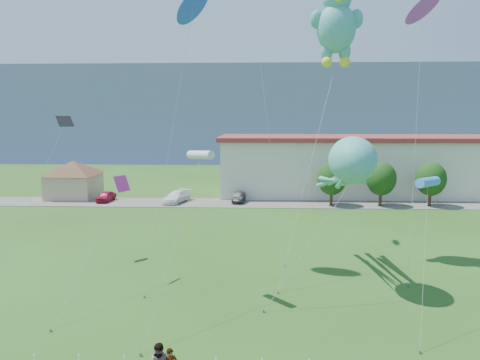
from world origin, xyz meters
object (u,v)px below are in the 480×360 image
at_px(parked_car_white, 177,197).
at_px(warehouse, 431,164).
at_px(pavilion, 74,176).
at_px(parked_car_black, 239,197).
at_px(octopus_kite, 348,169).
at_px(teddy_bear_kite, 337,22).
at_px(parked_car_red, 106,196).

bearing_deg(parked_car_white, warehouse, 31.78).
height_order(pavilion, parked_car_black, pavilion).
relative_size(parked_car_white, octopus_kite, 0.50).
bearing_deg(parked_car_black, parked_car_white, -170.57).
bearing_deg(teddy_bear_kite, parked_car_black, 111.61).
distance_m(pavilion, warehouse, 50.37).
bearing_deg(pavilion, parked_car_black, -6.29).
xyz_separation_m(pavilion, warehouse, (50.00, 6.00, 1.10)).
bearing_deg(pavilion, parked_car_red, -26.05).
distance_m(pavilion, octopus_kite, 42.46).
height_order(parked_car_white, parked_car_black, parked_car_white).
distance_m(parked_car_black, teddy_bear_kite, 27.93).
distance_m(parked_car_white, parked_car_black, 7.98).
bearing_deg(teddy_bear_kite, octopus_kite, -90.56).
relative_size(warehouse, teddy_bear_kite, 2.94).
xyz_separation_m(warehouse, parked_car_black, (-27.50, -8.48, -3.45)).
xyz_separation_m(octopus_kite, teddy_bear_kite, (0.06, 6.14, 10.28)).
relative_size(parked_car_red, parked_car_black, 1.02).
xyz_separation_m(parked_car_white, teddy_bear_kite, (16.10, -20.11, 17.04)).
bearing_deg(warehouse, pavilion, -173.16).
bearing_deg(octopus_kite, parked_car_white, 121.42).
xyz_separation_m(pavilion, parked_car_white, (14.52, -2.87, -2.24)).
bearing_deg(teddy_bear_kite, warehouse, 56.23).
xyz_separation_m(parked_car_red, octopus_kite, (25.33, -26.56, 6.83)).
relative_size(parked_car_white, teddy_bear_kite, 0.24).
distance_m(warehouse, teddy_bear_kite, 37.46).
height_order(parked_car_black, octopus_kite, octopus_kite).
xyz_separation_m(warehouse, parked_car_red, (-44.77, -8.56, -3.42)).
distance_m(parked_car_white, octopus_kite, 31.49).
relative_size(parked_car_white, parked_car_black, 1.33).
xyz_separation_m(parked_car_black, teddy_bear_kite, (8.12, -20.50, 17.15)).
bearing_deg(parked_car_white, parked_car_black, 20.56).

